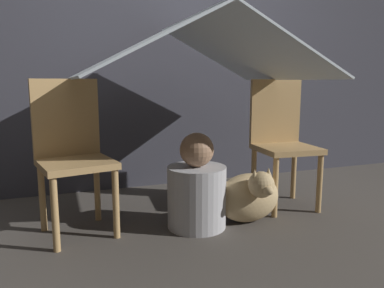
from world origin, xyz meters
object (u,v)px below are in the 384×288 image
Objects in this scene: dog at (250,196)px; chair_left at (72,150)px; chair_right at (282,138)px; person_front at (197,190)px.

chair_left is at bearing 166.45° from dog.
chair_left is 1.37m from chair_right.
chair_left reaches higher than dog.
person_front is at bearing 171.63° from dog.
chair_left and chair_right have the same top height.
dog is (0.99, -0.24, -0.30)m from chair_left.
dog is (0.32, -0.05, -0.06)m from person_front.
chair_left is at bearing 164.03° from person_front.
person_front is at bearing -159.83° from chair_right.
chair_left is 0.74m from person_front.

